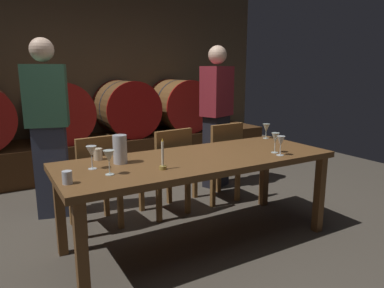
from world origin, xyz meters
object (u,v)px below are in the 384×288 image
object	(u,v)px
wine_barrel_far_right	(179,105)
guest_left	(48,128)
wine_glass_center	(281,142)
dining_table	(199,166)
candle_center	(163,160)
cup_right	(98,154)
wine_barrel_center_left	(59,112)
chair_right	(220,158)
wine_glass_left	(109,157)
cup_left	(67,177)
chair_center	(168,168)
wine_glass_far_right	(266,128)
wine_glass_far_left	(91,152)
guest_right	(217,116)
wine_barrel_center_right	(126,108)
pitcher	(120,149)
chair_left	(97,178)
wine_glass_right	(275,138)

from	to	relation	value
wine_barrel_far_right	guest_left	size ratio (longest dim) A/B	0.47
wine_barrel_far_right	wine_glass_center	world-z (taller)	wine_barrel_far_right
wine_glass_center	dining_table	bearing A→B (deg)	154.75
candle_center	cup_right	distance (m)	0.59
wine_barrel_center_left	dining_table	bearing A→B (deg)	-76.53
chair_right	wine_glass_left	xyz separation A→B (m)	(-1.46, -0.80, 0.38)
chair_right	wine_barrel_center_left	bearing A→B (deg)	-59.01
cup_left	cup_right	bearing A→B (deg)	56.65
chair_right	cup_right	distance (m)	1.50
wine_glass_center	cup_right	bearing A→B (deg)	155.58
chair_center	guest_left	distance (m)	1.21
wine_barrel_center_left	chair_center	bearing A→B (deg)	-71.47
guest_left	candle_center	xyz separation A→B (m)	(0.55, -1.38, -0.08)
chair_right	wine_glass_far_right	distance (m)	0.60
chair_right	wine_glass_left	world-z (taller)	wine_glass_left
wine_glass_far_left	guest_right	bearing A→B (deg)	30.88
wine_barrel_center_right	dining_table	xyz separation A→B (m)	(-0.32, -2.62, -0.20)
cup_left	wine_glass_far_left	bearing A→B (deg)	49.51
pitcher	wine_glass_far_left	distance (m)	0.23
chair_left	chair_right	distance (m)	1.35
wine_barrel_center_left	pitcher	distance (m)	2.49
wine_barrel_center_left	guest_right	xyz separation A→B (m)	(1.57, -1.47, 0.01)
pitcher	guest_right	bearing A→B (deg)	33.08
chair_left	guest_left	xyz separation A→B (m)	(-0.29, 0.55, 0.40)
pitcher	chair_left	bearing A→B (deg)	95.89
chair_center	pitcher	size ratio (longest dim) A/B	4.07
wine_glass_far_left	cup_left	size ratio (longest dim) A/B	2.02
wine_glass_center	cup_left	distance (m)	1.67
pitcher	wine_glass_far_left	xyz separation A→B (m)	(-0.22, -0.05, 0.02)
dining_table	pitcher	distance (m)	0.65
dining_table	pitcher	size ratio (longest dim) A/B	10.32
guest_right	cup_left	size ratio (longest dim) A/B	20.64
dining_table	guest_right	xyz separation A→B (m)	(0.94, 1.15, 0.21)
chair_right	pitcher	world-z (taller)	pitcher
dining_table	cup_right	distance (m)	0.80
pitcher	chair_center	bearing A→B (deg)	38.28
wine_barrel_far_right	chair_right	bearing A→B (deg)	-105.23
wine_barrel_center_right	cup_left	distance (m)	3.11
chair_center	candle_center	distance (m)	0.98
chair_right	wine_glass_right	bearing A→B (deg)	83.21
wine_barrel_center_left	guest_left	size ratio (longest dim) A/B	0.47
chair_left	wine_glass_left	world-z (taller)	wine_glass_left
pitcher	dining_table	bearing A→B (deg)	-12.43
wine_barrel_far_right	dining_table	bearing A→B (deg)	-114.92
wine_barrel_center_left	dining_table	distance (m)	2.70
guest_right	wine_glass_far_right	bearing A→B (deg)	72.41
wine_barrel_center_right	chair_left	xyz separation A→B (m)	(-0.99, -1.96, -0.38)
wine_barrel_center_left	wine_barrel_center_right	xyz separation A→B (m)	(0.95, 0.00, 0.00)
wine_glass_right	wine_glass_far_right	world-z (taller)	wine_glass_right
pitcher	wine_glass_far_left	world-z (taller)	pitcher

